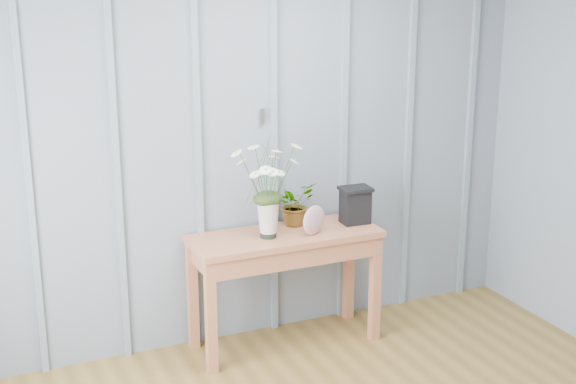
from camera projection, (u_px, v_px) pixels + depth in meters
name	position (u px, v px, depth m)	size (l,w,h in m)	color
room_shell	(335.00, 51.00, 3.61)	(4.00, 4.50, 2.50)	gray
sideboard	(285.00, 250.00, 5.02)	(1.20, 0.45, 0.75)	#AE6744
daisy_vase	(268.00, 174.00, 4.80)	(0.45, 0.34, 0.64)	black
spider_plant	(295.00, 204.00, 5.11)	(0.25, 0.22, 0.28)	#233817
felt_disc_vessel	(314.00, 220.00, 4.93)	(0.19, 0.05, 0.19)	#984A74
carved_box	(355.00, 205.00, 5.15)	(0.21, 0.16, 0.24)	black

